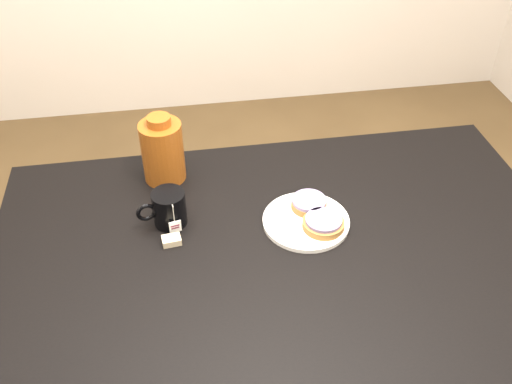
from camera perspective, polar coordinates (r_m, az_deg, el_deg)
table at (r=1.43m, az=2.76°, el=-8.15°), size 1.40×0.90×0.75m
plate at (r=1.44m, az=5.02°, el=-2.86°), size 0.22×0.22×0.02m
bagel_back at (r=1.46m, az=5.32°, el=-1.13°), size 0.10×0.10×0.03m
bagel_front at (r=1.41m, az=6.76°, el=-3.09°), size 0.14×0.14×0.03m
mug at (r=1.43m, az=-8.74°, el=-1.61°), size 0.13×0.10×0.09m
teabag_pouch at (r=1.40m, az=-8.44°, el=-4.80°), size 0.05×0.04×0.02m
bagel_package at (r=1.55m, az=-9.33°, el=4.11°), size 0.12×0.12×0.19m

